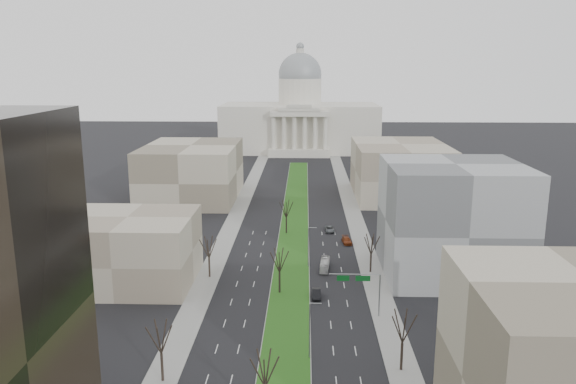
% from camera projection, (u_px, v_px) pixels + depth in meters
% --- Properties ---
extents(ground, '(600.00, 600.00, 0.00)m').
position_uv_depth(ground, '(294.00, 234.00, 149.50)').
color(ground, black).
rests_on(ground, ground).
extents(median, '(8.00, 222.03, 0.20)m').
position_uv_depth(median, '(294.00, 234.00, 148.49)').
color(median, '#999993').
rests_on(median, ground).
extents(sidewalk_left, '(5.00, 330.00, 0.15)m').
position_uv_depth(sidewalk_left, '(214.00, 265.00, 125.64)').
color(sidewalk_left, gray).
rests_on(sidewalk_left, ground).
extents(sidewalk_right, '(5.00, 330.00, 0.15)m').
position_uv_depth(sidewalk_right, '(370.00, 267.00, 124.59)').
color(sidewalk_right, gray).
rests_on(sidewalk_right, ground).
extents(capitol, '(80.00, 46.00, 55.00)m').
position_uv_depth(capitol, '(300.00, 119.00, 291.67)').
color(capitol, beige).
rests_on(capitol, ground).
extents(building_beige_left, '(26.00, 22.00, 14.00)m').
position_uv_depth(building_beige_left, '(130.00, 250.00, 114.82)').
color(building_beige_left, gray).
rests_on(building_beige_left, ground).
extents(building_grey_right, '(28.00, 26.00, 24.00)m').
position_uv_depth(building_grey_right, '(452.00, 220.00, 118.53)').
color(building_grey_right, slate).
rests_on(building_grey_right, ground).
extents(building_far_left, '(30.00, 40.00, 18.00)m').
position_uv_depth(building_far_left, '(192.00, 172.00, 187.53)').
color(building_far_left, gray).
rests_on(building_far_left, ground).
extents(building_far_right, '(30.00, 40.00, 18.00)m').
position_uv_depth(building_far_right, '(400.00, 170.00, 190.31)').
color(building_far_right, gray).
rests_on(building_far_right, ground).
extents(tree_left_mid, '(5.40, 5.40, 9.72)m').
position_uv_depth(tree_left_mid, '(160.00, 336.00, 78.28)').
color(tree_left_mid, black).
rests_on(tree_left_mid, ground).
extents(tree_left_far, '(5.28, 5.28, 9.50)m').
position_uv_depth(tree_left_far, '(209.00, 247.00, 117.30)').
color(tree_left_far, black).
rests_on(tree_left_far, ground).
extents(tree_right_mid, '(5.52, 5.52, 9.94)m').
position_uv_depth(tree_right_mid, '(403.00, 326.00, 81.12)').
color(tree_right_mid, black).
rests_on(tree_right_mid, ground).
extents(tree_right_far, '(5.04, 5.04, 9.07)m').
position_uv_depth(tree_right_far, '(371.00, 244.00, 120.24)').
color(tree_right_far, black).
rests_on(tree_right_far, ground).
extents(tree_median_a, '(5.40, 5.40, 9.72)m').
position_uv_depth(tree_median_a, '(265.00, 368.00, 70.03)').
color(tree_median_a, black).
rests_on(tree_median_a, ground).
extents(tree_median_b, '(5.40, 5.40, 9.72)m').
position_uv_depth(tree_median_b, '(279.00, 260.00, 109.02)').
color(tree_median_b, black).
rests_on(tree_median_b, ground).
extents(tree_median_c, '(5.40, 5.40, 9.72)m').
position_uv_depth(tree_median_c, '(286.00, 208.00, 148.00)').
color(tree_median_c, black).
rests_on(tree_median_c, ground).
extents(streetlamp_median_b, '(1.90, 0.20, 9.16)m').
position_uv_depth(streetlamp_median_b, '(310.00, 330.00, 84.97)').
color(streetlamp_median_b, gray).
rests_on(streetlamp_median_b, ground).
extents(streetlamp_median_c, '(1.90, 0.20, 9.16)m').
position_uv_depth(streetlamp_median_c, '(309.00, 246.00, 123.95)').
color(streetlamp_median_c, gray).
rests_on(streetlamp_median_c, ground).
extents(mast_arm_signs, '(9.12, 0.24, 8.09)m').
position_uv_depth(mast_arm_signs, '(364.00, 284.00, 99.03)').
color(mast_arm_signs, gray).
rests_on(mast_arm_signs, ground).
extents(car_black, '(1.70, 4.82, 1.59)m').
position_uv_depth(car_black, '(316.00, 294.00, 108.37)').
color(car_black, black).
rests_on(car_black, ground).
extents(car_red, '(2.62, 5.37, 1.50)m').
position_uv_depth(car_red, '(347.00, 240.00, 141.23)').
color(car_red, maroon).
rests_on(car_red, ground).
extents(car_grey_far, '(2.65, 5.17, 1.40)m').
position_uv_depth(car_grey_far, '(330.00, 229.00, 151.08)').
color(car_grey_far, '#555A5E').
rests_on(car_grey_far, ground).
extents(box_van, '(2.48, 7.80, 2.14)m').
position_uv_depth(box_van, '(325.00, 265.00, 123.32)').
color(box_van, silver).
rests_on(box_van, ground).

